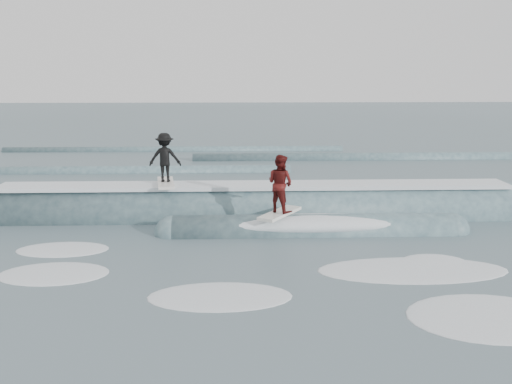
{
  "coord_description": "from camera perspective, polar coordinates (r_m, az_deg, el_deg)",
  "views": [
    {
      "loc": [
        -0.66,
        -15.01,
        5.12
      ],
      "look_at": [
        0.0,
        3.82,
        1.1
      ],
      "focal_mm": 40.0,
      "sensor_mm": 36.0,
      "label": 1
    }
  ],
  "objects": [
    {
      "name": "ground",
      "position": [
        15.87,
        0.48,
        -6.77
      ],
      "size": [
        160.0,
        160.0,
        0.0
      ],
      "primitive_type": "plane",
      "color": "#3C5458",
      "rests_on": "ground"
    },
    {
      "name": "surfer_black",
      "position": [
        20.22,
        -9.09,
        3.23
      ],
      "size": [
        1.12,
        2.06,
        1.82
      ],
      "color": "silver",
      "rests_on": "ground"
    },
    {
      "name": "surfer_red",
      "position": [
        18.04,
        2.43,
        0.6
      ],
      "size": [
        1.54,
        1.98,
        1.95
      ],
      "color": "silver",
      "rests_on": "ground"
    },
    {
      "name": "whitewater",
      "position": [
        14.46,
        4.21,
        -8.72
      ],
      "size": [
        13.39,
        7.06,
        0.1
      ],
      "color": "white",
      "rests_on": "ground"
    },
    {
      "name": "breaking_wave",
      "position": [
        20.13,
        0.8,
        -2.57
      ],
      "size": [
        22.2,
        3.9,
        2.24
      ],
      "color": "#36505B",
      "rests_on": "ground"
    },
    {
      "name": "far_swells",
      "position": [
        33.06,
        -2.05,
        3.12
      ],
      "size": [
        38.68,
        8.65,
        0.8
      ],
      "color": "#36505B",
      "rests_on": "ground"
    }
  ]
}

